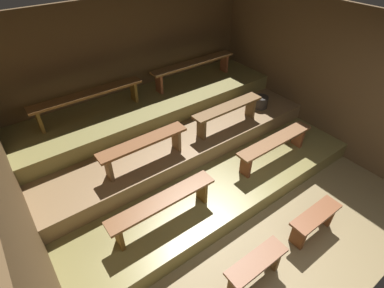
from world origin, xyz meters
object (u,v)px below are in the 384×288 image
(bench_middle_right, at_px, (228,111))
(bench_upper_right, at_px, (194,66))
(bench_lower_right, at_px, (275,144))
(bench_middle_left, at_px, (144,146))
(pail_middle, at_px, (261,102))
(bench_floor_left, at_px, (256,266))
(bench_upper_left, at_px, (88,97))
(bench_floor_right, at_px, (315,220))
(bench_lower_left, at_px, (163,204))

(bench_middle_right, height_order, bench_upper_right, bench_upper_right)
(bench_lower_right, height_order, bench_middle_left, bench_middle_left)
(bench_lower_right, bearing_deg, pail_middle, 54.27)
(bench_middle_left, bearing_deg, bench_floor_left, -83.00)
(bench_upper_left, xyz_separation_m, bench_upper_right, (2.15, 0.00, 0.00))
(bench_lower_right, distance_m, bench_upper_left, 3.14)
(bench_floor_left, relative_size, bench_middle_left, 0.59)
(bench_lower_right, xyz_separation_m, pail_middle, (0.72, 1.00, 0.07))
(bench_floor_left, distance_m, bench_middle_right, 2.58)
(bench_middle_left, height_order, pail_middle, bench_middle_left)
(bench_floor_left, bearing_deg, pail_middle, 43.18)
(bench_middle_left, relative_size, bench_upper_left, 0.74)
(bench_floor_left, xyz_separation_m, bench_middle_left, (-0.26, 2.10, 0.58))
(bench_floor_right, height_order, bench_upper_right, bench_upper_right)
(bench_floor_right, bearing_deg, bench_middle_left, 123.39)
(bench_upper_right, xyz_separation_m, pail_middle, (0.71, -1.21, -0.50))
(bench_floor_left, bearing_deg, bench_upper_right, 64.38)
(bench_upper_left, bearing_deg, pail_middle, -22.98)
(bench_middle_left, distance_m, bench_upper_left, 1.38)
(bench_floor_right, height_order, bench_upper_left, bench_upper_left)
(bench_middle_right, relative_size, pail_middle, 5.01)
(bench_lower_right, distance_m, bench_middle_left, 2.10)
(bench_lower_left, height_order, pail_middle, pail_middle)
(bench_middle_left, bearing_deg, bench_lower_left, -105.50)
(bench_middle_right, bearing_deg, bench_upper_right, 78.96)
(bench_lower_left, height_order, bench_middle_right, bench_middle_right)
(bench_lower_right, bearing_deg, bench_lower_left, 180.00)
(bench_middle_right, relative_size, bench_upper_right, 0.74)
(bench_floor_right, xyz_separation_m, bench_middle_right, (0.26, 2.10, 0.58))
(bench_floor_right, xyz_separation_m, pail_middle, (1.23, 2.20, 0.38))
(bench_middle_left, bearing_deg, bench_upper_right, 34.91)
(bench_floor_left, distance_m, bench_middle_left, 2.19)
(bench_floor_right, relative_size, bench_middle_left, 0.59)
(bench_lower_right, height_order, pail_middle, pail_middle)
(bench_upper_right, bearing_deg, bench_middle_left, -145.09)
(bench_floor_left, height_order, bench_floor_right, same)
(bench_lower_right, bearing_deg, bench_floor_right, -112.76)
(bench_floor_left, bearing_deg, bench_floor_right, 0.00)
(bench_lower_left, relative_size, bench_upper_left, 0.81)
(bench_lower_left, relative_size, pail_middle, 5.50)
(bench_floor_left, relative_size, bench_lower_left, 0.54)
(bench_middle_right, bearing_deg, bench_lower_left, -154.67)
(bench_upper_left, bearing_deg, bench_upper_right, 0.00)
(bench_middle_left, xyz_separation_m, bench_middle_right, (1.64, 0.00, 0.00))
(bench_lower_right, distance_m, bench_middle_right, 0.97)
(bench_floor_right, relative_size, bench_upper_left, 0.44)
(bench_floor_right, distance_m, bench_upper_left, 3.89)
(bench_floor_left, height_order, bench_lower_left, bench_lower_left)
(bench_lower_left, height_order, bench_upper_right, bench_upper_right)
(bench_middle_right, height_order, bench_upper_left, bench_upper_left)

